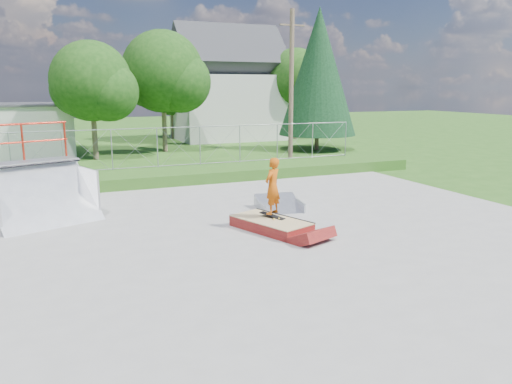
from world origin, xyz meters
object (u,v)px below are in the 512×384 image
at_px(quarter_pipe, 39,174).
at_px(skater, 273,189).
at_px(flat_bank_ramp, 279,204).
at_px(grind_box, 271,225).

relative_size(quarter_pipe, skater, 1.81).
bearing_deg(flat_bank_ramp, skater, -111.90).
bearing_deg(grind_box, quarter_pipe, 128.19).
distance_m(grind_box, quarter_pipe, 7.21).
relative_size(quarter_pipe, flat_bank_ramp, 1.99).
height_order(quarter_pipe, skater, quarter_pipe).
bearing_deg(quarter_pipe, flat_bank_ramp, -32.27).
xyz_separation_m(quarter_pipe, skater, (6.16, -3.56, -0.26)).
relative_size(flat_bank_ramp, skater, 0.91).
height_order(grind_box, skater, skater).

